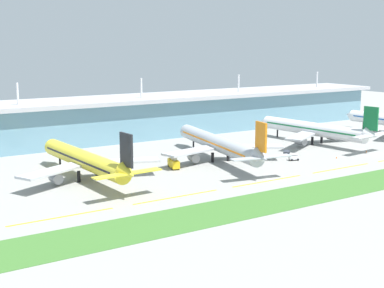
% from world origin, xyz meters
% --- Properties ---
extents(ground_plane, '(600.00, 600.00, 0.00)m').
position_xyz_m(ground_plane, '(0.00, 0.00, 0.00)').
color(ground_plane, gray).
extents(terminal_building, '(288.00, 34.00, 28.02)m').
position_xyz_m(terminal_building, '(-0.00, 96.53, 9.71)').
color(terminal_building, '#6693A8').
rests_on(terminal_building, ground).
extents(airliner_near_middle, '(48.72, 63.99, 18.90)m').
position_xyz_m(airliner_near_middle, '(-51.33, 31.03, 6.45)').
color(airliner_near_middle, yellow).
rests_on(airliner_near_middle, ground).
extents(airliner_center, '(48.04, 72.05, 18.90)m').
position_xyz_m(airliner_center, '(1.58, 31.54, 6.46)').
color(airliner_center, '#ADB2BC').
rests_on(airliner_center, ground).
extents(airliner_far_middle, '(48.53, 64.70, 18.90)m').
position_xyz_m(airliner_far_middle, '(57.73, 37.84, 6.45)').
color(airliner_far_middle, silver).
rests_on(airliner_far_middle, ground).
extents(taxiway_stripe_west, '(28.00, 0.70, 0.04)m').
position_xyz_m(taxiway_stripe_west, '(-71.00, -2.03, 0.02)').
color(taxiway_stripe_west, yellow).
rests_on(taxiway_stripe_west, ground).
extents(taxiway_stripe_mid_west, '(28.00, 0.70, 0.04)m').
position_xyz_m(taxiway_stripe_mid_west, '(-37.00, -2.03, 0.02)').
color(taxiway_stripe_mid_west, yellow).
rests_on(taxiway_stripe_mid_west, ground).
extents(taxiway_stripe_centre, '(28.00, 0.70, 0.04)m').
position_xyz_m(taxiway_stripe_centre, '(-3.00, -2.03, 0.02)').
color(taxiway_stripe_centre, yellow).
rests_on(taxiway_stripe_centre, ground).
extents(taxiway_stripe_mid_east, '(28.00, 0.70, 0.04)m').
position_xyz_m(taxiway_stripe_mid_east, '(31.00, -2.03, 0.02)').
color(taxiway_stripe_mid_east, yellow).
rests_on(taxiway_stripe_mid_east, ground).
extents(grass_verge, '(300.00, 18.00, 0.10)m').
position_xyz_m(grass_verge, '(0.00, -20.12, 0.05)').
color(grass_verge, '#3D702D').
rests_on(grass_verge, ground).
extents(baggage_cart, '(3.99, 2.99, 2.48)m').
position_xyz_m(baggage_cart, '(25.88, 16.72, 1.26)').
color(baggage_cart, silver).
rests_on(baggage_cart, ground).
extents(fuel_truck, '(4.37, 7.63, 4.95)m').
position_xyz_m(fuel_truck, '(-19.06, 30.03, 2.26)').
color(fuel_truck, gold).
rests_on(fuel_truck, ground).
extents(pushback_tug, '(4.69, 4.90, 1.85)m').
position_xyz_m(pushback_tug, '(29.92, 25.19, 1.10)').
color(pushback_tug, '#333842').
rests_on(pushback_tug, ground).
extents(safety_cone_left_wingtip, '(0.56, 0.56, 0.70)m').
position_xyz_m(safety_cone_left_wingtip, '(42.38, 10.69, 0.35)').
color(safety_cone_left_wingtip, orange).
rests_on(safety_cone_left_wingtip, ground).
extents(safety_cone_nose_front, '(0.56, 0.56, 0.70)m').
position_xyz_m(safety_cone_nose_front, '(61.83, 12.63, 0.35)').
color(safety_cone_nose_front, orange).
rests_on(safety_cone_nose_front, ground).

